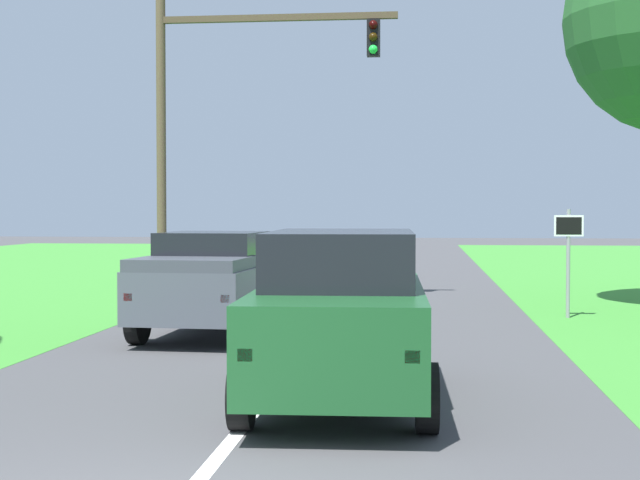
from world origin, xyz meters
TOP-DOWN VIEW (x-y plane):
  - ground_plane at (0.00, 9.11)m, footprint 120.00×120.00m
  - red_suv_near at (0.91, 4.83)m, footprint 2.25×4.76m
  - pickup_truck_lead at (-1.88, 10.50)m, footprint 2.35×4.94m
  - traffic_light at (-3.23, 17.13)m, footprint 6.09×0.40m
  - keep_moving_sign at (4.89, 13.85)m, footprint 0.60×0.09m

SIDE VIEW (x-z plane):
  - ground_plane at x=0.00m, z-range 0.00..0.00m
  - pickup_truck_lead at x=-1.88m, z-range 0.03..1.90m
  - red_suv_near at x=0.91m, z-range 0.04..2.06m
  - keep_moving_sign at x=4.89m, z-range 0.32..2.60m
  - traffic_light at x=-3.23m, z-range 1.12..8.76m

